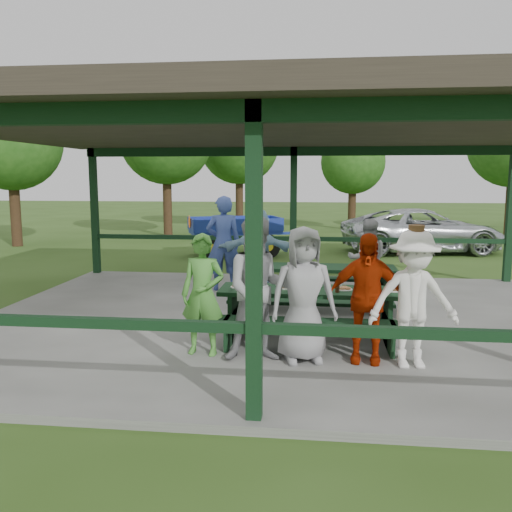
# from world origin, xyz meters

# --- Properties ---
(ground) EXTENTS (90.00, 90.00, 0.00)m
(ground) POSITION_xyz_m (0.00, 0.00, 0.00)
(ground) COLOR #2F4C18
(ground) RESTS_ON ground
(concrete_slab) EXTENTS (10.00, 8.00, 0.10)m
(concrete_slab) POSITION_xyz_m (0.00, 0.00, 0.05)
(concrete_slab) COLOR #63635E
(concrete_slab) RESTS_ON ground
(pavilion_structure) EXTENTS (10.60, 8.60, 3.24)m
(pavilion_structure) POSITION_xyz_m (0.00, 0.00, 3.17)
(pavilion_structure) COLOR black
(pavilion_structure) RESTS_ON concrete_slab
(picnic_table_near) EXTENTS (2.54, 1.39, 0.75)m
(picnic_table_near) POSITION_xyz_m (0.48, -1.20, 0.57)
(picnic_table_near) COLOR black
(picnic_table_near) RESTS_ON concrete_slab
(picnic_table_far) EXTENTS (2.64, 1.39, 0.75)m
(picnic_table_far) POSITION_xyz_m (0.63, 0.80, 0.58)
(picnic_table_far) COLOR black
(picnic_table_far) RESTS_ON concrete_slab
(table_setting) EXTENTS (2.39, 0.45, 0.10)m
(table_setting) POSITION_xyz_m (0.53, -1.18, 0.88)
(table_setting) COLOR white
(table_setting) RESTS_ON picnic_table_near
(contestant_green) EXTENTS (0.62, 0.44, 1.60)m
(contestant_green) POSITION_xyz_m (-0.90, -1.95, 0.90)
(contestant_green) COLOR #4A9536
(contestant_green) RESTS_ON concrete_slab
(contestant_grey_left) EXTENTS (1.01, 0.86, 1.84)m
(contestant_grey_left) POSITION_xyz_m (-0.14, -2.10, 1.02)
(contestant_grey_left) COLOR gray
(contestant_grey_left) RESTS_ON concrete_slab
(contestant_grey_mid) EXTENTS (0.95, 0.74, 1.72)m
(contestant_grey_mid) POSITION_xyz_m (0.42, -2.07, 0.96)
(contestant_grey_mid) COLOR gray
(contestant_grey_mid) RESTS_ON concrete_slab
(contestant_red) EXTENTS (1.00, 0.50, 1.64)m
(contestant_red) POSITION_xyz_m (1.19, -2.01, 0.92)
(contestant_red) COLOR #A12204
(contestant_red) RESTS_ON concrete_slab
(contestant_white_fedora) EXTENTS (1.17, 0.77, 1.75)m
(contestant_white_fedora) POSITION_xyz_m (1.75, -2.14, 0.95)
(contestant_white_fedora) COLOR white
(contestant_white_fedora) RESTS_ON concrete_slab
(spectator_lblue) EXTENTS (1.65, 0.66, 1.74)m
(spectator_lblue) POSITION_xyz_m (-0.61, 1.78, 0.97)
(spectator_lblue) COLOR #81ADC7
(spectator_lblue) RESTS_ON concrete_slab
(spectator_blue) EXTENTS (0.79, 0.61, 1.95)m
(spectator_blue) POSITION_xyz_m (-1.35, 2.14, 1.07)
(spectator_blue) COLOR #384C93
(spectator_blue) RESTS_ON concrete_slab
(spectator_grey) EXTENTS (0.76, 0.60, 1.54)m
(spectator_grey) POSITION_xyz_m (1.52, 1.61, 0.87)
(spectator_grey) COLOR gray
(spectator_grey) RESTS_ON concrete_slab
(pickup_truck) EXTENTS (5.44, 3.20, 1.42)m
(pickup_truck) POSITION_xyz_m (3.92, 9.14, 0.71)
(pickup_truck) COLOR silver
(pickup_truck) RESTS_ON ground
(farm_trailer) EXTENTS (3.67, 2.39, 1.29)m
(farm_trailer) POSITION_xyz_m (-1.97, 7.64, 0.64)
(farm_trailer) COLOR navy
(farm_trailer) RESTS_ON ground
(tree_far_left) EXTENTS (3.77, 3.77, 5.89)m
(tree_far_left) POSITION_xyz_m (-5.59, 12.93, 3.99)
(tree_far_left) COLOR #322014
(tree_far_left) RESTS_ON ground
(tree_left) EXTENTS (3.72, 3.72, 5.80)m
(tree_left) POSITION_xyz_m (-3.17, 16.70, 3.93)
(tree_left) COLOR #322014
(tree_left) RESTS_ON ground
(tree_mid) EXTENTS (2.93, 2.93, 4.58)m
(tree_mid) POSITION_xyz_m (2.10, 16.74, 3.09)
(tree_mid) COLOR #322014
(tree_mid) RESTS_ON ground
(tree_edge_left) EXTENTS (3.47, 3.47, 5.43)m
(tree_edge_left) POSITION_xyz_m (-10.03, 9.20, 3.67)
(tree_edge_left) COLOR #322014
(tree_edge_left) RESTS_ON ground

